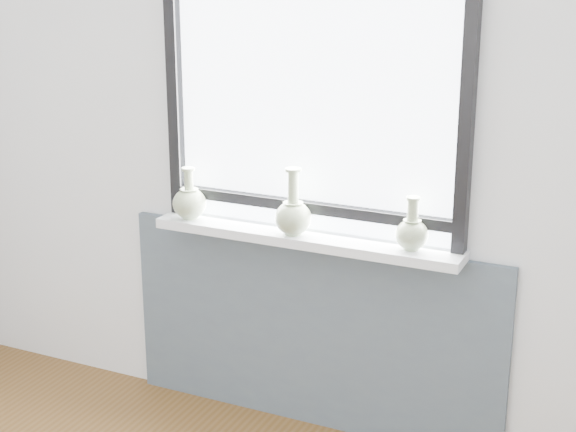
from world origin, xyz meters
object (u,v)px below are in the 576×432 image
at_px(windowsill, 305,238).
at_px(vase_a, 189,202).
at_px(vase_c, 412,232).
at_px(vase_b, 293,215).

bearing_deg(windowsill, vase_a, -177.87).
bearing_deg(vase_c, windowsill, 179.77).
height_order(vase_a, vase_c, vase_a).
height_order(windowsill, vase_c, vase_c).
relative_size(vase_b, vase_c, 1.31).
relative_size(windowsill, vase_c, 6.26).
bearing_deg(vase_a, vase_c, 1.05).
bearing_deg(vase_b, windowsill, 36.03).
bearing_deg(vase_a, vase_b, -1.01).
height_order(vase_b, vase_c, vase_b).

